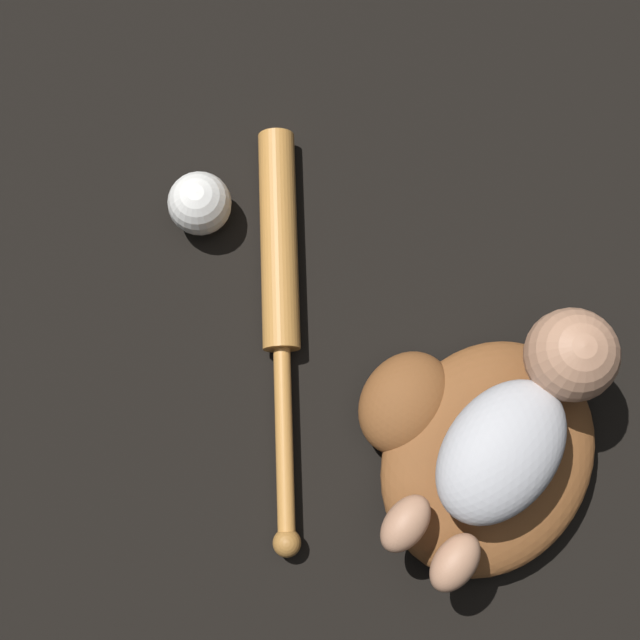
# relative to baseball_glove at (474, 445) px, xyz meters

# --- Properties ---
(ground_plane) EXTENTS (6.00, 6.00, 0.00)m
(ground_plane) POSITION_rel_baseball_glove_xyz_m (-0.01, 0.02, -0.04)
(ground_plane) COLOR black
(baseball_glove) EXTENTS (0.34, 0.33, 0.07)m
(baseball_glove) POSITION_rel_baseball_glove_xyz_m (0.00, 0.00, 0.00)
(baseball_glove) COLOR brown
(baseball_glove) RESTS_ON ground
(baby_figure) EXTENTS (0.33, 0.22, 0.10)m
(baby_figure) POSITION_rel_baseball_glove_xyz_m (0.02, -0.03, 0.08)
(baby_figure) COLOR #B2B2B7
(baby_figure) RESTS_ON baseball_glove
(baseball_bat) EXTENTS (0.50, 0.16, 0.05)m
(baseball_bat) POSITION_rel_baseball_glove_xyz_m (0.15, 0.26, -0.01)
(baseball_bat) COLOR #C6843D
(baseball_bat) RESTS_ON ground
(baseball) EXTENTS (0.08, 0.08, 0.08)m
(baseball) POSITION_rel_baseball_glove_xyz_m (0.22, 0.37, 0.00)
(baseball) COLOR white
(baseball) RESTS_ON ground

